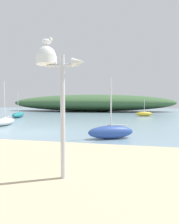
{
  "coord_description": "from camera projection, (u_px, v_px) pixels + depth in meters",
  "views": [
    {
      "loc": [
        6.29,
        -11.49,
        2.1
      ],
      "look_at": [
        2.92,
        4.72,
        1.24
      ],
      "focal_mm": 28.11,
      "sensor_mm": 36.0,
      "label": 1
    }
  ],
  "objects": [
    {
      "name": "sailboat_centre_water",
      "position": [
        144.0,
        114.0,
        27.78
      ],
      "size": [
        2.8,
        1.58,
        2.65
      ],
      "color": "gold",
      "rests_on": "ground"
    },
    {
      "name": "sailboat_outer_mooring",
      "position": [
        5.0,
        121.0,
        16.45
      ],
      "size": [
        1.57,
        3.22,
        4.11
      ],
      "color": "white",
      "rests_on": "ground"
    },
    {
      "name": "sailboat_inner_mooring",
      "position": [
        18.0,
        115.0,
        25.51
      ],
      "size": [
        2.36,
        4.2,
        3.77
      ],
      "color": "teal",
      "rests_on": "ground"
    },
    {
      "name": "distant_hill",
      "position": [
        89.0,
        103.0,
        45.25
      ],
      "size": [
        41.89,
        15.18,
        4.19
      ],
      "primitive_type": "ellipsoid",
      "color": "#3D6038",
      "rests_on": "ground"
    },
    {
      "name": "ground_plane",
      "position": [
        37.0,
        132.0,
        12.62
      ],
      "size": [
        120.0,
        120.0,
        0.0
      ],
      "primitive_type": "plane",
      "color": "#7A99A8"
    },
    {
      "name": "seagull_on_radar",
      "position": [
        47.0,
        41.0,
        4.36
      ],
      "size": [
        0.3,
        0.24,
        0.23
      ],
      "color": "orange",
      "rests_on": "mast_structure"
    },
    {
      "name": "mast_structure",
      "position": [
        52.0,
        70.0,
        4.36
      ],
      "size": [
        1.24,
        0.51,
        3.31
      ],
      "color": "silver",
      "rests_on": "beach_sand"
    },
    {
      "name": "sailboat_west_reach",
      "position": [
        111.0,
        132.0,
        10.3
      ],
      "size": [
        2.85,
        1.89,
        3.61
      ],
      "color": "#2D4C9E",
      "rests_on": "ground"
    }
  ]
}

